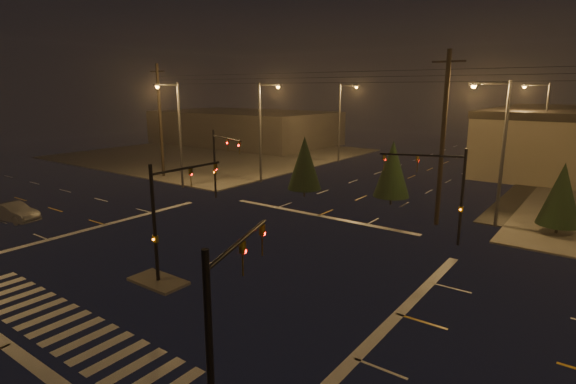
# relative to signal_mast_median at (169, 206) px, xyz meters

# --- Properties ---
(ground) EXTENTS (140.00, 140.00, 0.00)m
(ground) POSITION_rel_signal_mast_median_xyz_m (-0.00, 3.07, -3.75)
(ground) COLOR black
(ground) RESTS_ON ground
(sidewalk_nw) EXTENTS (36.00, 36.00, 0.12)m
(sidewalk_nw) POSITION_rel_signal_mast_median_xyz_m (-30.00, 33.07, -3.69)
(sidewalk_nw) COLOR #4C4944
(sidewalk_nw) RESTS_ON ground
(median_island) EXTENTS (3.00, 1.60, 0.15)m
(median_island) POSITION_rel_signal_mast_median_xyz_m (-0.00, -0.93, -3.68)
(median_island) COLOR #4C4944
(median_island) RESTS_ON ground
(crosswalk) EXTENTS (15.00, 2.60, 0.01)m
(crosswalk) POSITION_rel_signal_mast_median_xyz_m (-0.00, -5.93, -3.75)
(crosswalk) COLOR beige
(crosswalk) RESTS_ON ground
(stop_bar_near) EXTENTS (16.00, 0.50, 0.01)m
(stop_bar_near) POSITION_rel_signal_mast_median_xyz_m (-0.00, -7.93, -3.75)
(stop_bar_near) COLOR beige
(stop_bar_near) RESTS_ON ground
(stop_bar_far) EXTENTS (16.00, 0.50, 0.01)m
(stop_bar_far) POSITION_rel_signal_mast_median_xyz_m (-0.00, 14.07, -3.75)
(stop_bar_far) COLOR beige
(stop_bar_far) RESTS_ON ground
(commercial_block) EXTENTS (30.00, 18.00, 5.60)m
(commercial_block) POSITION_rel_signal_mast_median_xyz_m (-35.00, 45.07, -0.95)
(commercial_block) COLOR #3F3938
(commercial_block) RESTS_ON ground
(signal_mast_median) EXTENTS (0.25, 4.59, 6.00)m
(signal_mast_median) POSITION_rel_signal_mast_median_xyz_m (0.00, 0.00, 0.00)
(signal_mast_median) COLOR black
(signal_mast_median) RESTS_ON ground
(signal_mast_ne) EXTENTS (4.84, 1.86, 6.00)m
(signal_mast_ne) POSITION_rel_signal_mast_median_xyz_m (9.50, 13.21, 0.04)
(signal_mast_ne) COLOR black
(signal_mast_ne) RESTS_ON ground
(signal_mast_nw) EXTENTS (4.84, 1.86, 6.00)m
(signal_mast_nw) POSITION_rel_signal_mast_median_xyz_m (-9.50, 13.21, 0.04)
(signal_mast_nw) COLOR black
(signal_mast_nw) RESTS_ON ground
(signal_mast_se) EXTENTS (1.55, 3.87, 6.00)m
(signal_mast_se) POSITION_rel_signal_mast_median_xyz_m (10.23, -6.68, -0.04)
(signal_mast_se) COLOR black
(signal_mast_se) RESTS_ON ground
(streetlight_1) EXTENTS (2.77, 0.32, 10.00)m
(streetlight_1) POSITION_rel_signal_mast_median_xyz_m (-11.18, 21.07, 2.05)
(streetlight_1) COLOR #38383A
(streetlight_1) RESTS_ON ground
(streetlight_2) EXTENTS (2.77, 0.32, 10.00)m
(streetlight_2) POSITION_rel_signal_mast_median_xyz_m (-11.18, 37.07, 2.05)
(streetlight_2) COLOR #38383A
(streetlight_2) RESTS_ON ground
(streetlight_3) EXTENTS (2.77, 0.32, 10.00)m
(streetlight_3) POSITION_rel_signal_mast_median_xyz_m (11.18, 19.07, 2.05)
(streetlight_3) COLOR #38383A
(streetlight_3) RESTS_ON ground
(streetlight_4) EXTENTS (2.77, 0.32, 10.00)m
(streetlight_4) POSITION_rel_signal_mast_median_xyz_m (11.18, 39.07, 2.05)
(streetlight_4) COLOR #38383A
(streetlight_4) RESTS_ON ground
(streetlight_5) EXTENTS (0.32, 2.77, 10.00)m
(streetlight_5) POSITION_rel_signal_mast_median_xyz_m (-16.00, 14.26, 2.05)
(streetlight_5) COLOR #38383A
(streetlight_5) RESTS_ON ground
(utility_pole_0) EXTENTS (2.20, 0.32, 12.00)m
(utility_pole_0) POSITION_rel_signal_mast_median_xyz_m (-22.00, 17.07, 2.38)
(utility_pole_0) COLOR black
(utility_pole_0) RESTS_ON ground
(utility_pole_1) EXTENTS (2.20, 0.32, 12.00)m
(utility_pole_1) POSITION_rel_signal_mast_median_xyz_m (8.00, 17.07, 2.38)
(utility_pole_1) COLOR black
(utility_pole_1) RESTS_ON ground
(conifer_0) EXTENTS (2.66, 2.66, 4.85)m
(conifer_0) POSITION_rel_signal_mast_median_xyz_m (15.17, 19.45, -0.98)
(conifer_0) COLOR black
(conifer_0) RESTS_ON ground
(conifer_3) EXTENTS (3.01, 3.01, 5.41)m
(conifer_3) POSITION_rel_signal_mast_median_xyz_m (-4.39, 18.57, -0.70)
(conifer_3) COLOR black
(conifer_3) RESTS_ON ground
(conifer_4) EXTENTS (2.98, 2.98, 5.35)m
(conifer_4) POSITION_rel_signal_mast_median_xyz_m (3.04, 20.47, -0.73)
(conifer_4) COLOR black
(conifer_4) RESTS_ON ground
(car_crossing) EXTENTS (4.41, 2.25, 1.39)m
(car_crossing) POSITION_rel_signal_mast_median_xyz_m (-17.18, -0.34, -3.06)
(car_crossing) COLOR #515258
(car_crossing) RESTS_ON ground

